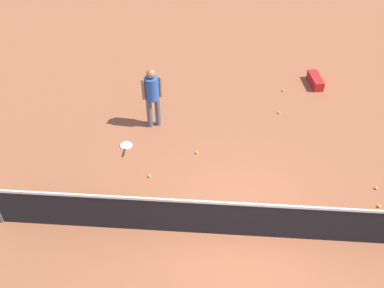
{
  "coord_description": "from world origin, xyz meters",
  "views": [
    {
      "loc": [
        0.59,
        5.73,
        7.41
      ],
      "look_at": [
        1.12,
        -1.72,
        0.9
      ],
      "focal_mm": 41.89,
      "sensor_mm": 36.0,
      "label": 1
    }
  ],
  "objects_px": {
    "player_near_side": "(152,94)",
    "tennis_ball_stray_right": "(379,206)",
    "tennis_ball_stray_left": "(376,188)",
    "equipment_bag": "(315,80)",
    "tennis_racket_near_player": "(126,146)",
    "tennis_ball_by_net": "(197,153)",
    "tennis_ball_baseline": "(283,90)",
    "tennis_ball_near_player": "(279,112)",
    "tennis_ball_midcourt": "(149,176)"
  },
  "relations": [
    {
      "from": "tennis_racket_near_player",
      "to": "tennis_ball_stray_right",
      "type": "relative_size",
      "value": 8.9
    },
    {
      "from": "tennis_racket_near_player",
      "to": "tennis_ball_stray_left",
      "type": "bearing_deg",
      "value": 170.02
    },
    {
      "from": "tennis_ball_stray_left",
      "to": "equipment_bag",
      "type": "bearing_deg",
      "value": -79.04
    },
    {
      "from": "player_near_side",
      "to": "tennis_ball_baseline",
      "type": "bearing_deg",
      "value": -152.56
    },
    {
      "from": "tennis_racket_near_player",
      "to": "tennis_ball_midcourt",
      "type": "xyz_separation_m",
      "value": [
        -0.74,
        1.03,
        0.02
      ]
    },
    {
      "from": "tennis_ball_near_player",
      "to": "tennis_ball_baseline",
      "type": "distance_m",
      "value": 1.1
    },
    {
      "from": "tennis_ball_near_player",
      "to": "tennis_ball_stray_right",
      "type": "xyz_separation_m",
      "value": [
        -1.91,
        3.23,
        0.0
      ]
    },
    {
      "from": "tennis_ball_stray_right",
      "to": "tennis_ball_near_player",
      "type": "bearing_deg",
      "value": -59.47
    },
    {
      "from": "tennis_ball_baseline",
      "to": "tennis_ball_stray_right",
      "type": "relative_size",
      "value": 1.0
    },
    {
      "from": "player_near_side",
      "to": "tennis_ball_midcourt",
      "type": "distance_m",
      "value": 2.17
    },
    {
      "from": "tennis_ball_baseline",
      "to": "tennis_ball_by_net",
      "type": "bearing_deg",
      "value": 50.76
    },
    {
      "from": "tennis_ball_by_net",
      "to": "tennis_ball_stray_right",
      "type": "height_order",
      "value": "same"
    },
    {
      "from": "tennis_racket_near_player",
      "to": "equipment_bag",
      "type": "distance_m",
      "value": 6.0
    },
    {
      "from": "player_near_side",
      "to": "tennis_racket_near_player",
      "type": "relative_size",
      "value": 2.9
    },
    {
      "from": "tennis_racket_near_player",
      "to": "tennis_ball_stray_left",
      "type": "xyz_separation_m",
      "value": [
        -5.9,
        1.04,
        0.02
      ]
    },
    {
      "from": "tennis_ball_baseline",
      "to": "equipment_bag",
      "type": "distance_m",
      "value": 1.07
    },
    {
      "from": "tennis_ball_near_player",
      "to": "tennis_ball_stray_right",
      "type": "relative_size",
      "value": 1.0
    },
    {
      "from": "player_near_side",
      "to": "equipment_bag",
      "type": "distance_m",
      "value": 5.11
    },
    {
      "from": "tennis_ball_stray_left",
      "to": "tennis_ball_stray_right",
      "type": "relative_size",
      "value": 1.0
    },
    {
      "from": "tennis_ball_midcourt",
      "to": "tennis_ball_baseline",
      "type": "xyz_separation_m",
      "value": [
        -3.38,
        -3.76,
        0.0
      ]
    },
    {
      "from": "tennis_ball_near_player",
      "to": "equipment_bag",
      "type": "height_order",
      "value": "equipment_bag"
    },
    {
      "from": "tennis_ball_baseline",
      "to": "tennis_ball_stray_right",
      "type": "height_order",
      "value": "same"
    },
    {
      "from": "tennis_ball_baseline",
      "to": "tennis_racket_near_player",
      "type": "bearing_deg",
      "value": 33.55
    },
    {
      "from": "tennis_ball_baseline",
      "to": "tennis_ball_midcourt",
      "type": "bearing_deg",
      "value": 48.02
    },
    {
      "from": "tennis_ball_baseline",
      "to": "tennis_ball_stray_left",
      "type": "relative_size",
      "value": 1.0
    },
    {
      "from": "tennis_ball_stray_left",
      "to": "tennis_ball_baseline",
      "type": "bearing_deg",
      "value": -64.81
    },
    {
      "from": "player_near_side",
      "to": "equipment_bag",
      "type": "xyz_separation_m",
      "value": [
        -4.48,
        -2.29,
        -0.87
      ]
    },
    {
      "from": "tennis_ball_midcourt",
      "to": "tennis_racket_near_player",
      "type": "bearing_deg",
      "value": -54.15
    },
    {
      "from": "tennis_ball_near_player",
      "to": "tennis_ball_stray_right",
      "type": "bearing_deg",
      "value": 120.53
    },
    {
      "from": "tennis_racket_near_player",
      "to": "tennis_ball_stray_right",
      "type": "height_order",
      "value": "tennis_ball_stray_right"
    },
    {
      "from": "tennis_racket_near_player",
      "to": "tennis_ball_near_player",
      "type": "height_order",
      "value": "tennis_ball_near_player"
    },
    {
      "from": "player_near_side",
      "to": "equipment_bag",
      "type": "height_order",
      "value": "player_near_side"
    },
    {
      "from": "tennis_ball_midcourt",
      "to": "equipment_bag",
      "type": "height_order",
      "value": "equipment_bag"
    },
    {
      "from": "player_near_side",
      "to": "tennis_ball_stray_right",
      "type": "height_order",
      "value": "player_near_side"
    },
    {
      "from": "tennis_racket_near_player",
      "to": "tennis_ball_by_net",
      "type": "xyz_separation_m",
      "value": [
        -1.78,
        0.13,
        0.02
      ]
    },
    {
      "from": "player_near_side",
      "to": "tennis_ball_midcourt",
      "type": "relative_size",
      "value": 25.76
    },
    {
      "from": "tennis_ball_stray_left",
      "to": "equipment_bag",
      "type": "distance_m",
      "value": 4.31
    },
    {
      "from": "tennis_racket_near_player",
      "to": "equipment_bag",
      "type": "xyz_separation_m",
      "value": [
        -5.08,
        -3.19,
        0.13
      ]
    },
    {
      "from": "tennis_ball_by_net",
      "to": "tennis_ball_baseline",
      "type": "height_order",
      "value": "same"
    },
    {
      "from": "tennis_ball_near_player",
      "to": "equipment_bag",
      "type": "relative_size",
      "value": 0.08
    },
    {
      "from": "tennis_ball_stray_left",
      "to": "player_near_side",
      "type": "bearing_deg",
      "value": -20.12
    },
    {
      "from": "player_near_side",
      "to": "tennis_ball_stray_left",
      "type": "xyz_separation_m",
      "value": [
        -5.3,
        1.94,
        -0.98
      ]
    },
    {
      "from": "tennis_ball_baseline",
      "to": "player_near_side",
      "type": "bearing_deg",
      "value": 27.44
    },
    {
      "from": "tennis_racket_near_player",
      "to": "equipment_bag",
      "type": "relative_size",
      "value": 0.7
    },
    {
      "from": "tennis_ball_midcourt",
      "to": "tennis_ball_baseline",
      "type": "relative_size",
      "value": 1.0
    },
    {
      "from": "player_near_side",
      "to": "equipment_bag",
      "type": "bearing_deg",
      "value": -152.94
    },
    {
      "from": "tennis_ball_baseline",
      "to": "tennis_ball_stray_right",
      "type": "bearing_deg",
      "value": 111.59
    },
    {
      "from": "tennis_ball_midcourt",
      "to": "player_near_side",
      "type": "bearing_deg",
      "value": -85.73
    },
    {
      "from": "player_near_side",
      "to": "tennis_ball_by_net",
      "type": "xyz_separation_m",
      "value": [
        -1.18,
        1.04,
        -0.98
      ]
    },
    {
      "from": "tennis_ball_near_player",
      "to": "tennis_ball_midcourt",
      "type": "distance_m",
      "value": 4.16
    }
  ]
}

